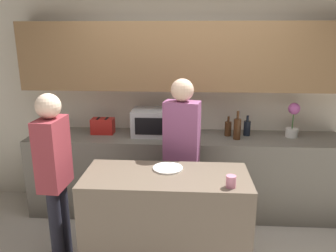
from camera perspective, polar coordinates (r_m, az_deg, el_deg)
back_wall at (r=3.90m, az=3.18°, el=7.87°), size 6.40×0.40×2.70m
back_counter at (r=3.93m, az=2.91°, el=-8.34°), size 3.60×0.62×0.93m
kitchen_island at (r=2.97m, az=-0.31°, el=-16.74°), size 1.39×0.60×0.94m
microwave at (r=3.80m, az=-2.26°, el=0.70°), size 0.52×0.39×0.30m
toaster at (r=3.93m, az=-11.28°, el=-0.00°), size 0.26×0.16×0.18m
potted_plant at (r=3.95m, az=20.93°, el=0.97°), size 0.14×0.14×0.40m
bottle_0 at (r=3.83m, az=10.41°, el=-0.40°), size 0.08×0.08×0.23m
bottle_1 at (r=3.71m, az=11.96°, el=-0.43°), size 0.08×0.08×0.32m
bottle_2 at (r=3.88m, az=13.59°, el=-0.31°), size 0.08×0.08×0.24m
plate_on_island at (r=2.85m, az=-0.03°, el=-7.35°), size 0.26×0.26×0.01m
cup_0 at (r=2.56m, az=10.91°, el=-9.47°), size 0.08×0.08×0.09m
person_left at (r=3.25m, az=2.39°, el=-3.61°), size 0.37×0.25×1.67m
person_center at (r=3.01m, az=-19.18°, el=-6.95°), size 0.21×0.35×1.60m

